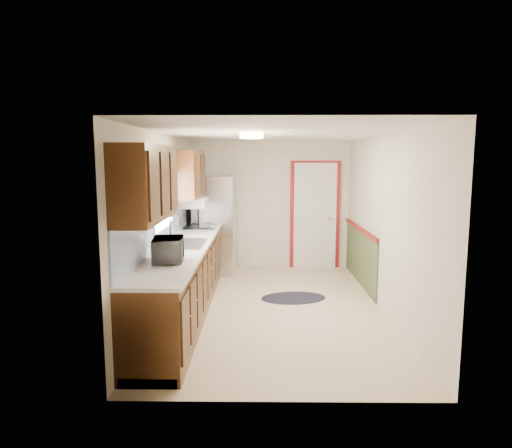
{
  "coord_description": "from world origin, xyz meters",
  "views": [
    {
      "loc": [
        -0.18,
        -6.15,
        2.05
      ],
      "look_at": [
        -0.25,
        0.27,
        1.15
      ],
      "focal_mm": 32.0,
      "sensor_mm": 36.0,
      "label": 1
    }
  ],
  "objects": [
    {
      "name": "room_shell",
      "position": [
        0.0,
        0.0,
        1.2
      ],
      "size": [
        3.2,
        5.2,
        2.52
      ],
      "color": "beige",
      "rests_on": "ground"
    },
    {
      "name": "rug",
      "position": [
        0.31,
        0.46,
        0.01
      ],
      "size": [
        1.06,
        0.77,
        0.01
      ],
      "primitive_type": "ellipsoid",
      "rotation": [
        0.0,
        0.0,
        0.16
      ],
      "color": "black",
      "rests_on": "ground"
    },
    {
      "name": "back_wall_trim",
      "position": [
        0.99,
        2.21,
        0.89
      ],
      "size": [
        1.12,
        2.3,
        2.08
      ],
      "color": "maroon",
      "rests_on": "ground"
    },
    {
      "name": "refrigerator",
      "position": [
        -1.02,
        2.05,
        0.88
      ],
      "size": [
        0.75,
        0.75,
        1.76
      ],
      "rotation": [
        0.0,
        0.0,
        -0.02
      ],
      "color": "#B7B7BC",
      "rests_on": "ground"
    },
    {
      "name": "kitchen_run",
      "position": [
        -1.24,
        -0.29,
        0.81
      ],
      "size": [
        0.63,
        4.0,
        2.2
      ],
      "color": "#3D210D",
      "rests_on": "ground"
    },
    {
      "name": "ceiling_fixture",
      "position": [
        -0.3,
        -0.2,
        2.36
      ],
      "size": [
        0.3,
        0.3,
        0.06
      ],
      "primitive_type": "cylinder",
      "color": "#FFD88C",
      "rests_on": "room_shell"
    },
    {
      "name": "microwave",
      "position": [
        -1.2,
        -1.22,
        1.1
      ],
      "size": [
        0.32,
        0.51,
        0.32
      ],
      "primitive_type": "imported",
      "rotation": [
        0.0,
        0.0,
        1.69
      ],
      "color": "white",
      "rests_on": "kitchen_run"
    },
    {
      "name": "cooktop",
      "position": [
        -1.19,
        1.4,
        0.95
      ],
      "size": [
        0.51,
        0.61,
        0.02
      ],
      "primitive_type": "cube",
      "color": "black",
      "rests_on": "kitchen_run"
    }
  ]
}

